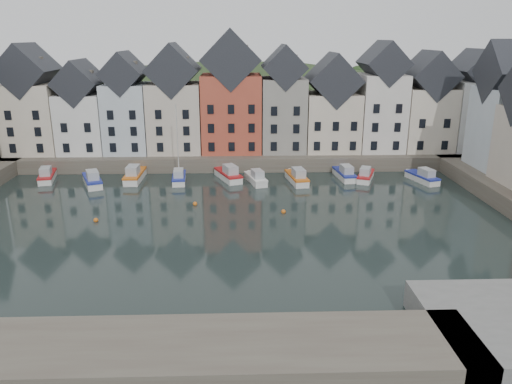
{
  "coord_description": "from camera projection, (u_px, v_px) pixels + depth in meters",
  "views": [
    {
      "loc": [
        1.23,
        -46.71,
        18.71
      ],
      "look_at": [
        2.99,
        6.0,
        2.14
      ],
      "focal_mm": 35.0,
      "sensor_mm": 36.0,
      "label": 1
    }
  ],
  "objects": [
    {
      "name": "boat_d",
      "position": [
        179.0,
        177.0,
        66.48
      ],
      "size": [
        2.13,
        5.59,
        10.45
      ],
      "rotation": [
        0.0,
        0.0,
        0.08
      ],
      "color": "silver",
      "rests_on": "ground"
    },
    {
      "name": "boat_j",
      "position": [
        423.0,
        177.0,
        66.63
      ],
      "size": [
        3.28,
        5.87,
        2.15
      ],
      "rotation": [
        0.0,
        0.0,
        0.29
      ],
      "color": "silver",
      "rests_on": "ground"
    },
    {
      "name": "boat_i",
      "position": [
        366.0,
        176.0,
        67.38
      ],
      "size": [
        3.56,
        5.72,
        2.1
      ],
      "rotation": [
        0.0,
        0.0,
        -0.37
      ],
      "color": "silver",
      "rests_on": "ground"
    },
    {
      "name": "boat_f",
      "position": [
        256.0,
        178.0,
        66.1
      ],
      "size": [
        3.08,
        5.74,
        2.11
      ],
      "rotation": [
        0.0,
        0.0,
        0.27
      ],
      "color": "silver",
      "rests_on": "ground"
    },
    {
      "name": "mooring_buoys",
      "position": [
        193.0,
        212.0,
        55.02
      ],
      "size": [
        20.5,
        5.5,
        0.5
      ],
      "color": "#CF6318",
      "rests_on": "ground"
    },
    {
      "name": "hillside",
      "position": [
        235.0,
        211.0,
        108.89
      ],
      "size": [
        153.6,
        70.4,
        64.0
      ],
      "color": "#24381C",
      "rests_on": "ground"
    },
    {
      "name": "boat_b",
      "position": [
        92.0,
        180.0,
        65.04
      ],
      "size": [
        4.06,
        6.33,
        2.33
      ],
      "rotation": [
        0.0,
        0.0,
        0.39
      ],
      "color": "silver",
      "rests_on": "ground"
    },
    {
      "name": "near_wall",
      "position": [
        46.0,
        360.0,
        28.51
      ],
      "size": [
        50.0,
        6.0,
        2.0
      ],
      "primitive_type": "cube",
      "color": "#52493F",
      "rests_on": "ground"
    },
    {
      "name": "ground",
      "position": [
        228.0,
        230.0,
        50.11
      ],
      "size": [
        260.0,
        260.0,
        0.0
      ],
      "primitive_type": "plane",
      "color": "black",
      "rests_on": "ground"
    },
    {
      "name": "boat_e",
      "position": [
        229.0,
        175.0,
        67.54
      ],
      "size": [
        4.1,
        6.53,
        2.4
      ],
      "rotation": [
        0.0,
        0.0,
        0.38
      ],
      "color": "silver",
      "rests_on": "ground"
    },
    {
      "name": "boat_g",
      "position": [
        297.0,
        178.0,
        66.23
      ],
      "size": [
        2.79,
        6.25,
        2.32
      ],
      "rotation": [
        0.0,
        0.0,
        0.16
      ],
      "color": "silver",
      "rests_on": "ground"
    },
    {
      "name": "far_quay",
      "position": [
        232.0,
        154.0,
        78.41
      ],
      "size": [
        90.0,
        16.0,
        2.0
      ],
      "primitive_type": "cube",
      "color": "#52493F",
      "rests_on": "ground"
    },
    {
      "name": "far_terrace",
      "position": [
        253.0,
        105.0,
        74.25
      ],
      "size": [
        72.37,
        8.16,
        17.78
      ],
      "color": "beige",
      "rests_on": "far_quay"
    },
    {
      "name": "boat_a",
      "position": [
        47.0,
        176.0,
        67.15
      ],
      "size": [
        2.95,
        5.99,
        2.2
      ],
      "rotation": [
        0.0,
        0.0,
        0.21
      ],
      "color": "silver",
      "rests_on": "ground"
    },
    {
      "name": "boat_c",
      "position": [
        135.0,
        175.0,
        67.14
      ],
      "size": [
        2.07,
        6.43,
        2.46
      ],
      "rotation": [
        0.0,
        0.0,
        -0.01
      ],
      "color": "silver",
      "rests_on": "ground"
    },
    {
      "name": "boat_h",
      "position": [
        345.0,
        174.0,
        68.09
      ],
      "size": [
        2.42,
        5.94,
        2.22
      ],
      "rotation": [
        0.0,
        0.0,
        0.11
      ],
      "color": "silver",
      "rests_on": "ground"
    }
  ]
}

